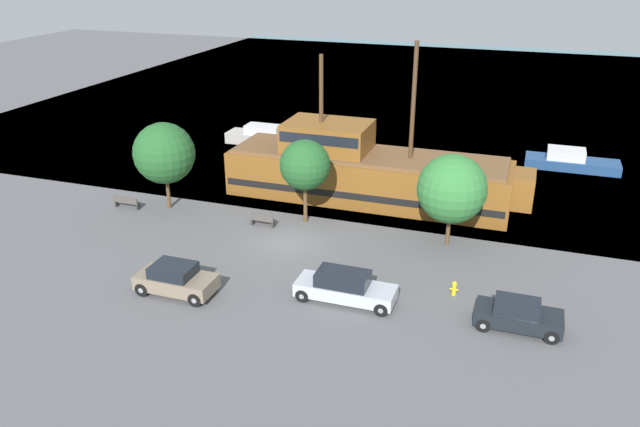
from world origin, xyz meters
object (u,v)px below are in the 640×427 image
object	(u,v)px
pirate_ship	(365,171)
parked_car_curb_rear	(345,287)
parked_car_curb_mid	(518,315)
fire_hydrant	(454,288)
moored_boat_outer	(570,161)
parked_car_curb_front	(176,279)
bench_promenade_west	(127,202)
bench_promenade_east	(263,220)
moored_boat_dockside	(269,137)

from	to	relation	value
pirate_ship	parked_car_curb_rear	bearing A→B (deg)	-78.63
parked_car_curb_mid	parked_car_curb_rear	distance (m)	8.18
parked_car_curb_mid	fire_hydrant	size ratio (longest dim) A/B	5.06
parked_car_curb_mid	moored_boat_outer	bearing A→B (deg)	83.52
parked_car_curb_front	fire_hydrant	xyz separation A→B (m)	(13.28, 4.35, -0.37)
fire_hydrant	parked_car_curb_rear	bearing A→B (deg)	-155.32
parked_car_curb_mid	fire_hydrant	world-z (taller)	parked_car_curb_mid
moored_boat_outer	fire_hydrant	distance (m)	23.33
parked_car_curb_mid	bench_promenade_west	size ratio (longest dim) A/B	2.15
pirate_ship	bench_promenade_west	xyz separation A→B (m)	(-14.50, -6.93, -1.51)
parked_car_curb_front	bench_promenade_west	xyz separation A→B (m)	(-8.96, 8.61, -0.33)
bench_promenade_east	bench_promenade_west	world-z (taller)	same
parked_car_curb_rear	bench_promenade_east	distance (m)	10.11
parked_car_curb_rear	bench_promenade_east	xyz separation A→B (m)	(-7.44, 6.84, -0.34)
moored_boat_outer	parked_car_curb_mid	xyz separation A→B (m)	(-2.79, -24.59, 0.11)
parked_car_curb_mid	fire_hydrant	xyz separation A→B (m)	(-3.14, 2.04, -0.28)
bench_promenade_east	moored_boat_outer	bearing A→B (deg)	44.40
parked_car_curb_rear	pirate_ship	bearing A→B (deg)	101.37
moored_boat_outer	bench_promenade_west	world-z (taller)	moored_boat_outer
moored_boat_dockside	moored_boat_outer	world-z (taller)	moored_boat_dockside
pirate_ship	parked_car_curb_front	xyz separation A→B (m)	(-5.54, -15.53, -1.18)
moored_boat_dockside	parked_car_curb_front	bearing A→B (deg)	-77.01
parked_car_curb_mid	bench_promenade_east	size ratio (longest dim) A/B	2.54
pirate_ship	bench_promenade_east	xyz separation A→B (m)	(-4.73, -6.65, -1.52)
pirate_ship	parked_car_curb_front	size ratio (longest dim) A/B	5.11
parked_car_curb_rear	bench_promenade_east	world-z (taller)	parked_car_curb_rear
moored_boat_outer	fire_hydrant	bearing A→B (deg)	-104.74
parked_car_curb_front	moored_boat_outer	bearing A→B (deg)	54.47
moored_boat_dockside	parked_car_curb_rear	size ratio (longest dim) A/B	1.57
moored_boat_outer	parked_car_curb_rear	distance (m)	27.18
pirate_ship	fire_hydrant	world-z (taller)	pirate_ship
fire_hydrant	bench_promenade_east	size ratio (longest dim) A/B	0.50
moored_boat_dockside	fire_hydrant	xyz separation A→B (m)	(19.08, -20.77, -0.23)
parked_car_curb_front	parked_car_curb_mid	world-z (taller)	parked_car_curb_front
parked_car_curb_front	parked_car_curb_rear	world-z (taller)	same
parked_car_curb_mid	bench_promenade_west	distance (m)	26.15
bench_promenade_west	bench_promenade_east	bearing A→B (deg)	1.62
moored_boat_outer	fire_hydrant	xyz separation A→B (m)	(-5.93, -22.56, -0.17)
pirate_ship	fire_hydrant	xyz separation A→B (m)	(7.75, -11.18, -1.54)
parked_car_curb_front	bench_promenade_east	size ratio (longest dim) A/B	2.62
pirate_ship	bench_promenade_west	world-z (taller)	pirate_ship
parked_car_curb_front	parked_car_curb_mid	size ratio (longest dim) A/B	1.03
bench_promenade_west	pirate_ship	bearing A→B (deg)	25.54
moored_boat_outer	moored_boat_dockside	bearing A→B (deg)	-175.91
parked_car_curb_front	bench_promenade_east	bearing A→B (deg)	84.79
parked_car_curb_mid	fire_hydrant	bearing A→B (deg)	147.02
moored_boat_dockside	parked_car_curb_rear	distance (m)	27.02
moored_boat_outer	parked_car_curb_front	bearing A→B (deg)	-125.53
fire_hydrant	bench_promenade_east	bearing A→B (deg)	160.04
moored_boat_dockside	parked_car_curb_front	xyz separation A→B (m)	(5.80, -25.12, 0.14)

